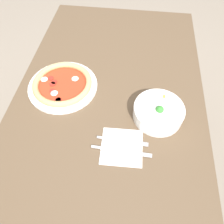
{
  "coord_description": "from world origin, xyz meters",
  "views": [
    {
      "loc": [
        0.64,
        0.09,
        1.51
      ],
      "look_at": [
        0.13,
        0.03,
        0.8
      ],
      "focal_mm": 35.0,
      "sensor_mm": 36.0,
      "label": 1
    }
  ],
  "objects_px": {
    "pizza": "(63,84)",
    "bowl": "(158,112)",
    "fork": "(122,141)",
    "knife": "(119,151)"
  },
  "relations": [
    {
      "from": "bowl",
      "to": "pizza",
      "type": "bearing_deg",
      "value": -104.47
    },
    {
      "from": "fork",
      "to": "knife",
      "type": "relative_size",
      "value": 0.87
    },
    {
      "from": "fork",
      "to": "knife",
      "type": "bearing_deg",
      "value": -97.9
    },
    {
      "from": "pizza",
      "to": "bowl",
      "type": "distance_m",
      "value": 0.44
    },
    {
      "from": "pizza",
      "to": "bowl",
      "type": "relative_size",
      "value": 1.53
    },
    {
      "from": "pizza",
      "to": "bowl",
      "type": "height_order",
      "value": "bowl"
    },
    {
      "from": "bowl",
      "to": "fork",
      "type": "xyz_separation_m",
      "value": [
        0.13,
        -0.13,
        -0.03
      ]
    },
    {
      "from": "fork",
      "to": "knife",
      "type": "xyz_separation_m",
      "value": [
        0.04,
        -0.01,
        -0.0
      ]
    },
    {
      "from": "knife",
      "to": "fork",
      "type": "bearing_deg",
      "value": 82.1
    },
    {
      "from": "fork",
      "to": "pizza",
      "type": "bearing_deg",
      "value": 142.77
    }
  ]
}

